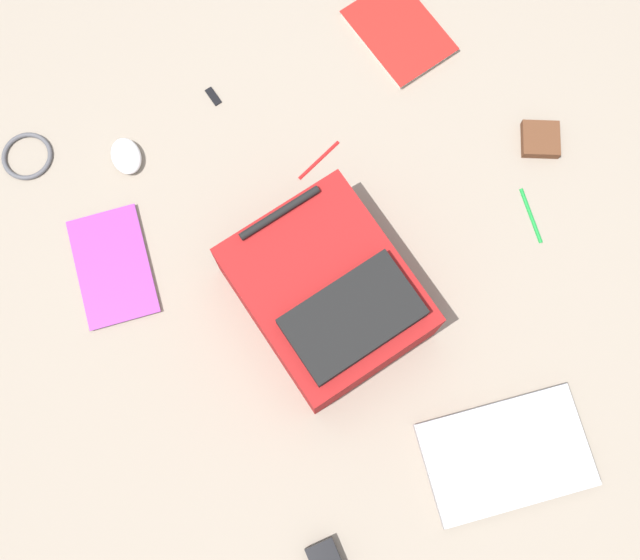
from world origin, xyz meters
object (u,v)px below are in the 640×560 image
at_px(cable_coil, 27,156).
at_px(pen_black, 531,215).
at_px(pen_blue, 319,160).
at_px(computer_mouse, 126,156).
at_px(book_blue, 113,267).
at_px(backpack, 329,294).
at_px(earbud_pouch, 540,139).
at_px(usb_stick, 213,96).
at_px(laptop, 506,455).
at_px(book_manual, 399,32).

height_order(cable_coil, pen_black, cable_coil).
bearing_deg(pen_blue, computer_mouse, 162.20).
distance_m(book_blue, cable_coil, 0.35).
distance_m(backpack, pen_black, 0.52).
xyz_separation_m(book_blue, pen_black, (0.95, -0.17, -0.00)).
relative_size(cable_coil, earbud_pouch, 1.38).
bearing_deg(usb_stick, pen_blue, -50.13).
xyz_separation_m(laptop, book_blue, (-0.70, 0.65, -0.01)).
distance_m(book_manual, earbud_pouch, 0.43).
bearing_deg(backpack, book_blue, 153.05).
bearing_deg(earbud_pouch, pen_black, -116.89).
height_order(computer_mouse, pen_black, computer_mouse).
bearing_deg(book_manual, laptop, -95.88).
relative_size(cable_coil, pen_black, 0.88).
bearing_deg(pen_blue, backpack, -103.74).
distance_m(computer_mouse, cable_coil, 0.24).
bearing_deg(book_blue, pen_blue, 11.87).
relative_size(laptop, book_blue, 1.33).
bearing_deg(pen_blue, usb_stick, 129.87).
relative_size(book_manual, cable_coil, 2.45).
xyz_separation_m(book_blue, book_manual, (0.81, 0.37, 0.00)).
bearing_deg(book_blue, laptop, -42.98).
bearing_deg(pen_blue, earbud_pouch, -12.05).
bearing_deg(cable_coil, computer_mouse, -18.51).
bearing_deg(earbud_pouch, book_blue, -179.98).
relative_size(laptop, pen_blue, 2.71).
height_order(book_blue, cable_coil, book_blue).
relative_size(earbud_pouch, usb_stick, 1.78).
bearing_deg(book_blue, backpack, -26.95).
distance_m(book_blue, computer_mouse, 0.26).
distance_m(laptop, pen_blue, 0.78).
bearing_deg(book_manual, computer_mouse, -170.31).
xyz_separation_m(book_manual, pen_blue, (-0.28, -0.26, -0.00)).
distance_m(cable_coil, usb_stick, 0.46).
relative_size(computer_mouse, earbud_pouch, 1.08).
distance_m(pen_blue, usb_stick, 0.30).
distance_m(backpack, book_blue, 0.50).
xyz_separation_m(backpack, pen_blue, (0.08, 0.33, -0.09)).
bearing_deg(earbud_pouch, backpack, -159.29).
bearing_deg(backpack, earbud_pouch, 20.71).
bearing_deg(usb_stick, computer_mouse, -158.15).
relative_size(laptop, earbud_pouch, 4.09).
xyz_separation_m(laptop, pen_black, (0.25, 0.49, -0.01)).
height_order(book_manual, pen_blue, book_manual).
bearing_deg(cable_coil, usb_stick, 2.39).
distance_m(book_blue, pen_black, 0.96).
bearing_deg(pen_blue, laptop, -76.75).
bearing_deg(pen_black, pen_blue, 147.07).
bearing_deg(pen_blue, pen_black, -32.93).
xyz_separation_m(cable_coil, usb_stick, (0.46, 0.02, -0.00)).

